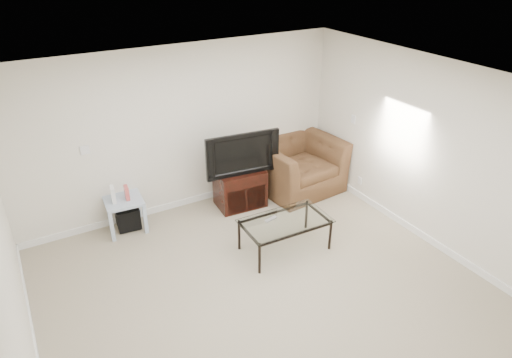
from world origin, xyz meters
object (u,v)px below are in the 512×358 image
tv_stand (240,188)px  television (240,152)px  subwoofer (128,217)px  side_table (125,214)px  recliner (298,157)px  coffee_table (285,235)px

tv_stand → television: size_ratio=0.68×
tv_stand → subwoofer: tv_stand is taller
side_table → subwoofer: 0.08m
tv_stand → subwoofer: (-1.72, 0.25, -0.13)m
side_table → recliner: size_ratio=0.39×
television → side_table: bearing=178.2°
subwoofer → recliner: 2.85m
television → coffee_table: size_ratio=0.91×
tv_stand → subwoofer: bearing=176.1°
subwoofer → coffee_table: coffee_table is taller
side_table → subwoofer: size_ratio=1.61×
television → side_table: television is taller
side_table → tv_stand: bearing=-7.5°
coffee_table → television: bearing=88.6°
tv_stand → television: 0.63m
television → subwoofer: television is taller
subwoofer → recliner: bearing=-5.1°
tv_stand → television: bearing=-90.0°
television → coffee_table: television is taller
tv_stand → television: (-0.00, -0.03, 0.63)m
tv_stand → side_table: tv_stand is taller
television → side_table: size_ratio=2.06×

